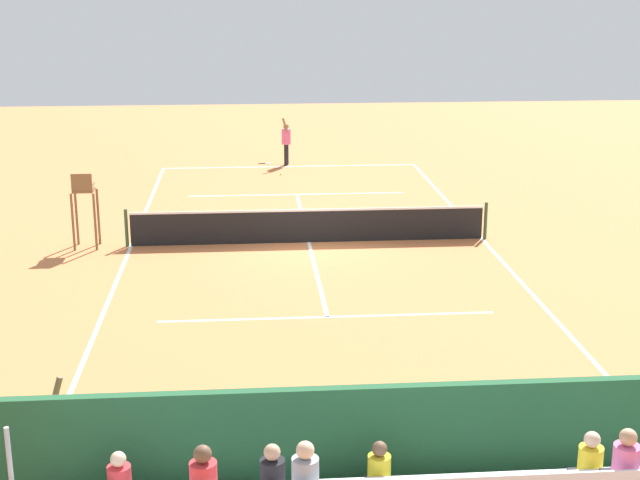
# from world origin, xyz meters

# --- Properties ---
(ground_plane) EXTENTS (60.00, 60.00, 0.00)m
(ground_plane) POSITION_xyz_m (0.00, 0.00, 0.00)
(ground_plane) COLOR #D17542
(court_line_markings) EXTENTS (10.10, 22.20, 0.01)m
(court_line_markings) POSITION_xyz_m (0.00, -0.04, 0.00)
(court_line_markings) COLOR white
(court_line_markings) RESTS_ON ground
(tennis_net) EXTENTS (10.30, 0.10, 1.07)m
(tennis_net) POSITION_xyz_m (0.00, 0.00, 0.50)
(tennis_net) COLOR black
(tennis_net) RESTS_ON ground
(backdrop_wall) EXTENTS (18.00, 0.16, 2.00)m
(backdrop_wall) POSITION_xyz_m (0.00, 14.00, 1.00)
(backdrop_wall) COLOR #235633
(backdrop_wall) RESTS_ON ground
(umpire_chair) EXTENTS (0.67, 0.67, 2.14)m
(umpire_chair) POSITION_xyz_m (6.20, 0.05, 1.31)
(umpire_chair) COLOR brown
(umpire_chair) RESTS_ON ground
(courtside_bench) EXTENTS (1.80, 0.40, 0.93)m
(courtside_bench) POSITION_xyz_m (-2.60, 13.27, 0.56)
(courtside_bench) COLOR #234C2D
(courtside_bench) RESTS_ON ground
(tennis_player) EXTENTS (0.44, 0.56, 1.93)m
(tennis_player) POSITION_xyz_m (0.12, -11.33, 1.02)
(tennis_player) COLOR black
(tennis_player) RESTS_ON ground
(tennis_racket) EXTENTS (0.59, 0.37, 0.03)m
(tennis_racket) POSITION_xyz_m (0.86, -11.71, 0.01)
(tennis_racket) COLOR black
(tennis_racket) RESTS_ON ground
(tennis_ball_near) EXTENTS (0.07, 0.07, 0.07)m
(tennis_ball_near) POSITION_xyz_m (0.44, -9.36, 0.03)
(tennis_ball_near) COLOR #CCDB33
(tennis_ball_near) RESTS_ON ground
(line_judge) EXTENTS (0.36, 0.53, 1.93)m
(line_judge) POSITION_xyz_m (4.45, 13.37, 1.02)
(line_judge) COLOR #232328
(line_judge) RESTS_ON ground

